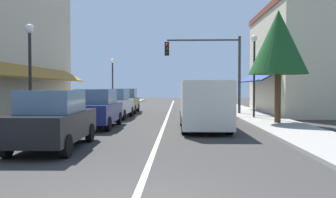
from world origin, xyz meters
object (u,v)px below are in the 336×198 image
Objects in this scene: parked_car_third_left at (114,104)px; traffic_signal_mast_arm at (212,61)px; street_lamp_right_mid at (254,63)px; van_in_lane at (204,104)px; street_lamp_left_near at (30,59)px; tree_right_near at (278,43)px; parked_car_far_left at (125,101)px; parked_car_second_left at (97,109)px; street_lamp_left_far at (113,75)px; parked_car_nearest_left at (53,120)px.

parked_car_third_left is 7.26m from traffic_signal_mast_arm.
street_lamp_right_mid is at bearing -1.42° from parked_car_third_left.
street_lamp_left_near is at bearing -167.72° from van_in_lane.
van_in_lane is 1.20× the size of street_lamp_left_near.
van_in_lane is 7.39m from street_lamp_left_near.
tree_right_near is (8.74, -3.49, 3.17)m from parked_car_third_left.
traffic_signal_mast_arm is (6.16, -1.83, 2.76)m from parked_car_far_left.
parked_car_second_left is 0.99× the size of parked_car_third_left.
parked_car_third_left is 0.96× the size of street_lamp_left_far.
parked_car_second_left is 0.73× the size of tree_right_near.
parked_car_nearest_left is at bearing -114.52° from traffic_signal_mast_arm.
street_lamp_left_far is (-10.07, 9.53, -0.32)m from street_lamp_right_mid.
parked_car_third_left is at bearing 74.20° from street_lamp_left_near.
parked_car_far_left is 11.30m from van_in_lane.
traffic_signal_mast_arm reaches higher than street_lamp_left_far.
parked_car_far_left is 0.85× the size of street_lamp_right_mid.
parked_car_second_left is 9.52m from parked_car_far_left.
parked_car_second_left is 0.79× the size of van_in_lane.
traffic_signal_mast_arm is 6.79m from tree_right_near.
tree_right_near is (8.78, -8.08, 3.17)m from parked_car_far_left.
tree_right_near is at bearing 9.41° from parked_car_second_left.
parked_car_second_left is 4.90m from van_in_lane.
traffic_signal_mast_arm is (6.02, 7.68, 2.76)m from parked_car_second_left.
parked_car_third_left is 7.71m from street_lamp_left_near.
parked_car_nearest_left is 11.56m from tree_right_near.
parked_car_far_left is at bearing 163.42° from traffic_signal_mast_arm.
parked_car_far_left is at bearing 90.78° from parked_car_second_left.
van_in_lane is at bearing -151.55° from tree_right_near.
street_lamp_right_mid reaches higher than parked_car_nearest_left.
tree_right_near reaches higher than parked_car_far_left.
street_lamp_left_near is at bearing -161.23° from tree_right_near.
parked_car_second_left is at bearing -90.76° from parked_car_far_left.
parked_car_nearest_left and parked_car_third_left have the same top height.
traffic_signal_mast_arm is (6.03, 13.23, 2.76)m from parked_car_nearest_left.
tree_right_near is (10.76, 3.66, 1.08)m from street_lamp_left_near.
tree_right_near is (2.62, -6.25, 0.41)m from traffic_signal_mast_arm.
traffic_signal_mast_arm is 3.85m from street_lamp_right_mid.
street_lamp_left_far reaches higher than parked_car_third_left.
street_lamp_left_near is (-2.12, -2.22, 2.09)m from parked_car_second_left.
street_lamp_left_near is at bearing 120.95° from parked_car_nearest_left.
street_lamp_left_far is (-7.96, 6.34, -0.68)m from traffic_signal_mast_arm.
parked_car_third_left is 0.85× the size of street_lamp_right_mid.
traffic_signal_mast_arm is at bearing 51.87° from parked_car_second_left.
traffic_signal_mast_arm reaches higher than street_lamp_right_mid.
parked_car_third_left is at bearing 158.25° from tree_right_near.
street_lamp_right_mid is at bearing 99.39° from tree_right_near.
parked_car_nearest_left is at bearing -141.11° from tree_right_near.
street_lamp_right_mid is (8.14, 4.49, 2.40)m from parked_car_second_left.
parked_car_third_left and parked_car_far_left have the same top height.
street_lamp_left_near reaches higher than parked_car_far_left.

